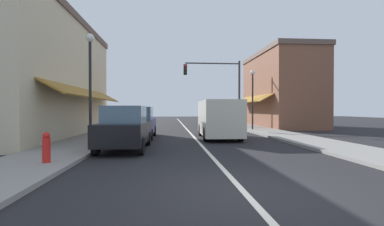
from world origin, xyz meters
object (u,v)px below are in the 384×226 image
(parked_car_second_left, at_px, (138,123))
(van_in_lane, at_px, (219,118))
(traffic_signal_mast_arm, at_px, (221,82))
(street_lamp_left_near, at_px, (90,71))
(fire_hydrant, at_px, (46,147))
(street_lamp_right_mid, at_px, (253,90))
(parked_car_nearest_left, at_px, (125,128))

(parked_car_second_left, bearing_deg, van_in_lane, -2.93)
(van_in_lane, distance_m, traffic_signal_mast_arm, 9.47)
(street_lamp_left_near, relative_size, fire_hydrant, 5.65)
(traffic_signal_mast_arm, relative_size, street_lamp_right_mid, 1.29)
(van_in_lane, relative_size, street_lamp_right_mid, 1.13)
(van_in_lane, distance_m, street_lamp_right_mid, 6.59)
(fire_hydrant, bearing_deg, parked_car_second_left, 76.93)
(parked_car_nearest_left, distance_m, street_lamp_right_mid, 12.61)
(traffic_signal_mast_arm, height_order, street_lamp_right_mid, traffic_signal_mast_arm)
(van_in_lane, distance_m, fire_hydrant, 9.68)
(parked_car_nearest_left, bearing_deg, street_lamp_left_near, 148.18)
(parked_car_second_left, xyz_separation_m, van_in_lane, (4.52, -0.28, 0.27))
(street_lamp_right_mid, bearing_deg, street_lamp_left_near, -139.57)
(parked_car_second_left, relative_size, street_lamp_left_near, 0.84)
(van_in_lane, bearing_deg, street_lamp_right_mid, 57.31)
(traffic_signal_mast_arm, bearing_deg, fire_hydrant, -116.43)
(traffic_signal_mast_arm, relative_size, fire_hydrant, 6.84)
(traffic_signal_mast_arm, bearing_deg, street_lamp_left_near, -123.66)
(parked_car_nearest_left, xyz_separation_m, parked_car_second_left, (0.05, 4.49, 0.00))
(parked_car_nearest_left, distance_m, van_in_lane, 6.21)
(parked_car_nearest_left, height_order, fire_hydrant, parked_car_nearest_left)
(parked_car_nearest_left, distance_m, fire_hydrant, 3.60)
(street_lamp_left_near, xyz_separation_m, fire_hydrant, (-0.07, -4.21, -2.75))
(street_lamp_right_mid, height_order, fire_hydrant, street_lamp_right_mid)
(parked_car_nearest_left, height_order, traffic_signal_mast_arm, traffic_signal_mast_arm)
(parked_car_nearest_left, relative_size, van_in_lane, 0.79)
(van_in_lane, height_order, fire_hydrant, van_in_lane)
(van_in_lane, bearing_deg, parked_car_nearest_left, -135.66)
(parked_car_nearest_left, xyz_separation_m, traffic_signal_mast_arm, (6.32, 13.05, 3.17))
(van_in_lane, xyz_separation_m, street_lamp_left_near, (-6.21, -3.13, 2.15))
(traffic_signal_mast_arm, bearing_deg, van_in_lane, -101.26)
(fire_hydrant, bearing_deg, van_in_lane, 49.43)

